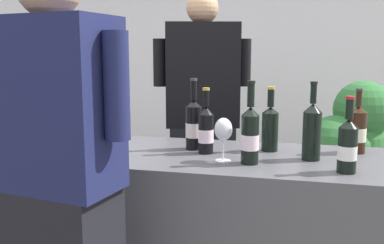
{
  "coord_description": "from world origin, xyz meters",
  "views": [
    {
      "loc": [
        0.54,
        -1.94,
        1.38
      ],
      "look_at": [
        0.06,
        0.0,
        1.06
      ],
      "focal_mm": 40.26,
      "sensor_mm": 36.0,
      "label": 1
    }
  ],
  "objects_px": {
    "wine_bottle_0": "(206,130)",
    "wine_bottle_3": "(357,130)",
    "wine_bottle_5": "(348,145)",
    "person_server": "(202,136)",
    "potted_shrub": "(350,145)",
    "wine_bottle_7": "(54,126)",
    "ice_bucket": "(0,128)",
    "wine_bottle_8": "(107,121)",
    "wine_bottle_10": "(194,124)",
    "wine_bottle_1": "(312,130)",
    "wine_glass": "(223,131)",
    "wine_bottle_4": "(85,127)",
    "wine_bottle_6": "(250,135)",
    "wine_bottle_9": "(83,131)",
    "wine_bottle_2": "(270,127)",
    "person_guest": "(60,215)"
  },
  "relations": [
    {
      "from": "wine_bottle_0",
      "to": "wine_bottle_3",
      "type": "bearing_deg",
      "value": 14.55
    },
    {
      "from": "wine_bottle_5",
      "to": "person_server",
      "type": "height_order",
      "value": "person_server"
    },
    {
      "from": "person_server",
      "to": "potted_shrub",
      "type": "distance_m",
      "value": 1.13
    },
    {
      "from": "wine_bottle_7",
      "to": "ice_bucket",
      "type": "distance_m",
      "value": 0.28
    },
    {
      "from": "wine_bottle_8",
      "to": "wine_bottle_10",
      "type": "relative_size",
      "value": 0.92
    },
    {
      "from": "wine_bottle_1",
      "to": "wine_glass",
      "type": "bearing_deg",
      "value": -162.59
    },
    {
      "from": "wine_glass",
      "to": "wine_bottle_3",
      "type": "bearing_deg",
      "value": 27.94
    },
    {
      "from": "wine_bottle_4",
      "to": "wine_bottle_6",
      "type": "distance_m",
      "value": 0.81
    },
    {
      "from": "ice_bucket",
      "to": "wine_bottle_9",
      "type": "bearing_deg",
      "value": -7.3
    },
    {
      "from": "wine_bottle_9",
      "to": "person_server",
      "type": "height_order",
      "value": "person_server"
    },
    {
      "from": "wine_bottle_8",
      "to": "potted_shrub",
      "type": "height_order",
      "value": "wine_bottle_8"
    },
    {
      "from": "wine_bottle_2",
      "to": "wine_bottle_4",
      "type": "distance_m",
      "value": 0.9
    },
    {
      "from": "wine_bottle_1",
      "to": "person_guest",
      "type": "xyz_separation_m",
      "value": [
        -0.85,
        -0.68,
        -0.21
      ]
    },
    {
      "from": "wine_bottle_9",
      "to": "wine_bottle_7",
      "type": "bearing_deg",
      "value": 153.85
    },
    {
      "from": "wine_bottle_2",
      "to": "wine_bottle_8",
      "type": "relative_size",
      "value": 0.97
    },
    {
      "from": "person_server",
      "to": "wine_bottle_7",
      "type": "bearing_deg",
      "value": -126.16
    },
    {
      "from": "wine_bottle_8",
      "to": "wine_bottle_6",
      "type": "bearing_deg",
      "value": -19.63
    },
    {
      "from": "wine_bottle_0",
      "to": "wine_bottle_8",
      "type": "xyz_separation_m",
      "value": [
        -0.57,
        0.14,
        -0.0
      ]
    },
    {
      "from": "person_guest",
      "to": "wine_bottle_5",
      "type": "bearing_deg",
      "value": 27.04
    },
    {
      "from": "wine_bottle_0",
      "to": "wine_bottle_5",
      "type": "height_order",
      "value": "wine_bottle_0"
    },
    {
      "from": "wine_bottle_2",
      "to": "ice_bucket",
      "type": "height_order",
      "value": "wine_bottle_2"
    },
    {
      "from": "wine_bottle_10",
      "to": "wine_glass",
      "type": "bearing_deg",
      "value": -48.07
    },
    {
      "from": "wine_bottle_3",
      "to": "wine_bottle_7",
      "type": "bearing_deg",
      "value": -169.26
    },
    {
      "from": "wine_bottle_0",
      "to": "wine_bottle_1",
      "type": "bearing_deg",
      "value": -1.68
    },
    {
      "from": "wine_bottle_5",
      "to": "wine_bottle_7",
      "type": "relative_size",
      "value": 0.91
    },
    {
      "from": "wine_bottle_3",
      "to": "potted_shrub",
      "type": "xyz_separation_m",
      "value": [
        0.1,
        1.09,
        -0.29
      ]
    },
    {
      "from": "wine_bottle_5",
      "to": "person_server",
      "type": "distance_m",
      "value": 1.2
    },
    {
      "from": "person_server",
      "to": "potted_shrub",
      "type": "height_order",
      "value": "person_server"
    },
    {
      "from": "wine_bottle_3",
      "to": "wine_bottle_7",
      "type": "xyz_separation_m",
      "value": [
        -1.44,
        -0.27,
        0.01
      ]
    },
    {
      "from": "potted_shrub",
      "to": "wine_bottle_5",
      "type": "bearing_deg",
      "value": -97.06
    },
    {
      "from": "wine_bottle_10",
      "to": "wine_bottle_0",
      "type": "bearing_deg",
      "value": -42.87
    },
    {
      "from": "wine_bottle_0",
      "to": "wine_bottle_6",
      "type": "height_order",
      "value": "wine_bottle_6"
    },
    {
      "from": "wine_bottle_9",
      "to": "wine_bottle_1",
      "type": "bearing_deg",
      "value": 10.2
    },
    {
      "from": "wine_bottle_2",
      "to": "wine_bottle_4",
      "type": "xyz_separation_m",
      "value": [
        -0.88,
        -0.21,
        -0.0
      ]
    },
    {
      "from": "wine_bottle_8",
      "to": "ice_bucket",
      "type": "bearing_deg",
      "value": -149.08
    },
    {
      "from": "wine_bottle_7",
      "to": "wine_bottle_8",
      "type": "distance_m",
      "value": 0.29
    },
    {
      "from": "wine_bottle_5",
      "to": "ice_bucket",
      "type": "bearing_deg",
      "value": 177.84
    },
    {
      "from": "ice_bucket",
      "to": "potted_shrub",
      "type": "relative_size",
      "value": 0.17
    },
    {
      "from": "wine_bottle_2",
      "to": "wine_bottle_8",
      "type": "bearing_deg",
      "value": 179.05
    },
    {
      "from": "wine_bottle_7",
      "to": "wine_bottle_2",
      "type": "bearing_deg",
      "value": 11.74
    },
    {
      "from": "wine_bottle_1",
      "to": "wine_bottle_10",
      "type": "xyz_separation_m",
      "value": [
        -0.56,
        0.09,
        -0.01
      ]
    },
    {
      "from": "wine_bottle_10",
      "to": "person_guest",
      "type": "relative_size",
      "value": 0.21
    },
    {
      "from": "person_server",
      "to": "wine_bottle_2",
      "type": "bearing_deg",
      "value": -50.88
    },
    {
      "from": "wine_bottle_10",
      "to": "wine_bottle_5",
      "type": "bearing_deg",
      "value": -21.15
    },
    {
      "from": "ice_bucket",
      "to": "wine_bottle_2",
      "type": "bearing_deg",
      "value": 11.05
    },
    {
      "from": "wine_bottle_5",
      "to": "potted_shrub",
      "type": "xyz_separation_m",
      "value": [
        0.18,
        1.47,
        -0.29
      ]
    },
    {
      "from": "wine_bottle_1",
      "to": "wine_bottle_7",
      "type": "xyz_separation_m",
      "value": [
        -1.23,
        -0.08,
        -0.02
      ]
    },
    {
      "from": "wine_bottle_5",
      "to": "wine_bottle_10",
      "type": "bearing_deg",
      "value": 158.85
    },
    {
      "from": "wine_bottle_0",
      "to": "person_guest",
      "type": "distance_m",
      "value": 0.81
    },
    {
      "from": "wine_bottle_2",
      "to": "person_guest",
      "type": "relative_size",
      "value": 0.18
    }
  ]
}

